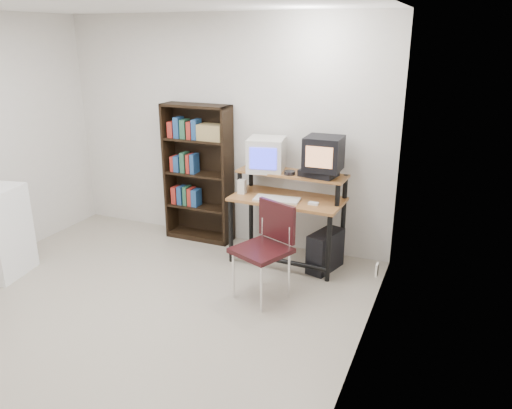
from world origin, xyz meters
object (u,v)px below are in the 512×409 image
at_px(computer_desk, 288,202).
at_px(bookshelf, 199,171).
at_px(crt_tv, 324,153).
at_px(school_chair, 267,241).
at_px(crt_monitor, 266,155).
at_px(pc_tower, 325,251).

height_order(computer_desk, bookshelf, bookshelf).
xyz_separation_m(crt_tv, bookshelf, (-1.54, 0.16, -0.38)).
bearing_deg(crt_tv, school_chair, -107.88).
relative_size(crt_monitor, crt_tv, 1.19).
distance_m(crt_tv, pc_tower, 1.02).
distance_m(computer_desk, school_chair, 0.81).
distance_m(school_chair, bookshelf, 1.66).
height_order(computer_desk, pc_tower, computer_desk).
bearing_deg(crt_tv, computer_desk, -168.16).
height_order(crt_monitor, bookshelf, bookshelf).
bearing_deg(crt_monitor, pc_tower, -22.36).
bearing_deg(pc_tower, school_chair, -99.24).
distance_m(crt_tv, bookshelf, 1.59).
relative_size(computer_desk, pc_tower, 2.66).
bearing_deg(pc_tower, computer_desk, -168.99).
bearing_deg(computer_desk, crt_tv, 15.05).
height_order(computer_desk, crt_monitor, crt_monitor).
height_order(crt_monitor, crt_tv, crt_tv).
distance_m(computer_desk, crt_tv, 0.64).
xyz_separation_m(crt_monitor, crt_tv, (0.63, -0.02, 0.07)).
bearing_deg(bookshelf, school_chair, -38.59).
distance_m(crt_tv, school_chair, 1.13).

